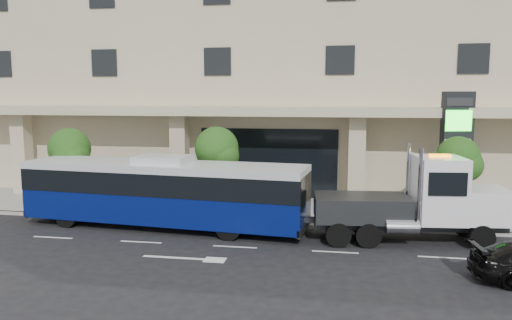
{
  "coord_description": "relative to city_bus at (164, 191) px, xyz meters",
  "views": [
    {
      "loc": [
        4.09,
        -20.56,
        6.09
      ],
      "look_at": [
        0.27,
        2.0,
        3.09
      ],
      "focal_mm": 35.0,
      "sensor_mm": 36.0,
      "label": 1
    }
  ],
  "objects": [
    {
      "name": "sidewalk",
      "position": [
        3.84,
        4.1,
        -1.63
      ],
      "size": [
        120.0,
        6.0,
        0.15
      ],
      "primitive_type": "cube",
      "color": "gray",
      "rests_on": "ground"
    },
    {
      "name": "city_bus",
      "position": [
        0.0,
        0.0,
        0.0
      ],
      "size": [
        13.41,
        4.09,
        3.34
      ],
      "rotation": [
        0.0,
        0.0,
        -0.1
      ],
      "color": "black",
      "rests_on": "ground"
    },
    {
      "name": "tow_truck",
      "position": [
        11.19,
        -0.42,
        -0.04
      ],
      "size": [
        8.91,
        2.91,
        4.04
      ],
      "rotation": [
        0.0,
        0.0,
        0.1
      ],
      "color": "#2D3033",
      "rests_on": "ground"
    },
    {
      "name": "tree_mid",
      "position": [
        1.86,
        2.7,
        1.56
      ],
      "size": [
        2.28,
        2.2,
        4.38
      ],
      "color": "#422B19",
      "rests_on": "sidewalk"
    },
    {
      "name": "signage_pylon",
      "position": [
        13.65,
        4.63,
        1.55
      ],
      "size": [
        1.61,
        0.93,
        6.11
      ],
      "rotation": [
        0.0,
        0.0,
        0.26
      ],
      "color": "black",
      "rests_on": "sidewalk"
    },
    {
      "name": "ground",
      "position": [
        3.84,
        -0.9,
        -1.7
      ],
      "size": [
        120.0,
        120.0,
        0.0
      ],
      "primitive_type": "plane",
      "color": "black",
      "rests_on": "ground"
    },
    {
      "name": "tree_left",
      "position": [
        -6.14,
        2.7,
        1.41
      ],
      "size": [
        2.27,
        2.2,
        4.22
      ],
      "color": "#422B19",
      "rests_on": "sidewalk"
    },
    {
      "name": "tree_right",
      "position": [
        13.36,
        2.7,
        1.33
      ],
      "size": [
        2.1,
        2.0,
        4.04
      ],
      "color": "#422B19",
      "rests_on": "sidewalk"
    },
    {
      "name": "convention_center",
      "position": [
        3.84,
        14.53,
        8.27
      ],
      "size": [
        60.0,
        17.6,
        20.0
      ],
      "color": "beige",
      "rests_on": "ground"
    },
    {
      "name": "curb",
      "position": [
        3.84,
        1.1,
        -1.63
      ],
      "size": [
        120.0,
        0.3,
        0.15
      ],
      "primitive_type": "cube",
      "color": "gray",
      "rests_on": "ground"
    }
  ]
}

